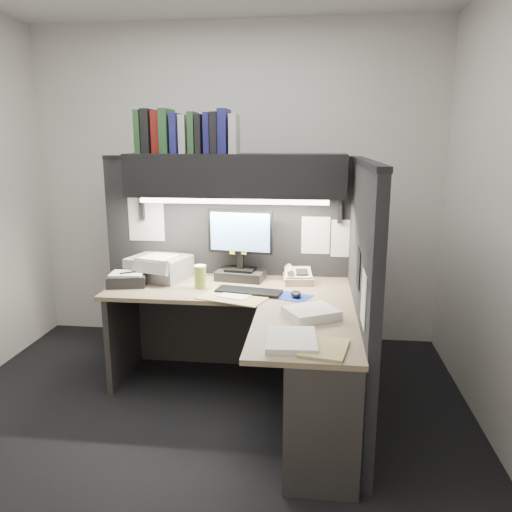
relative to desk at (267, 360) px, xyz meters
name	(u,v)px	position (x,y,z in m)	size (l,w,h in m)	color
floor	(200,421)	(-0.43, 0.00, -0.44)	(3.50, 3.50, 0.00)	black
wall_back	(235,187)	(-0.43, 1.50, 0.91)	(3.50, 0.04, 2.70)	silver
wall_front	(70,282)	(-0.43, -1.50, 0.91)	(3.50, 0.04, 2.70)	silver
partition_back	(228,264)	(-0.40, 0.93, 0.36)	(1.90, 0.06, 1.60)	black
partition_right	(361,298)	(0.55, 0.18, 0.36)	(0.06, 1.50, 1.60)	black
desk	(267,360)	(0.00, 0.00, 0.00)	(1.70, 1.53, 0.73)	#897857
overhead_shelf	(236,175)	(-0.30, 0.75, 1.06)	(1.55, 0.34, 0.30)	black
task_light_tube	(233,201)	(-0.30, 0.61, 0.89)	(0.04, 0.04, 1.32)	white
monitor	(240,252)	(-0.27, 0.75, 0.49)	(0.48, 0.26, 0.52)	black
keyboard	(249,292)	(-0.17, 0.43, 0.30)	(0.45, 0.15, 0.02)	black
mousepad	(294,297)	(0.14, 0.37, 0.29)	(0.21, 0.19, 0.00)	navy
mouse	(296,294)	(0.15, 0.37, 0.31)	(0.07, 0.11, 0.04)	black
telephone	(298,277)	(0.16, 0.72, 0.33)	(0.21, 0.22, 0.08)	beige
coffee_cup	(200,277)	(-0.52, 0.52, 0.36)	(0.08, 0.08, 0.15)	#B1C04C
printer	(159,267)	(-0.88, 0.73, 0.37)	(0.41, 0.35, 0.16)	gray
notebook_stack	(128,280)	(-1.06, 0.52, 0.33)	(0.26, 0.22, 0.08)	black
open_folder	(234,297)	(-0.25, 0.32, 0.29)	(0.43, 0.28, 0.01)	tan
paper_stack_a	(311,313)	(0.26, 0.00, 0.31)	(0.28, 0.24, 0.05)	white
paper_stack_b	(291,340)	(0.16, -0.40, 0.30)	(0.26, 0.32, 0.03)	white
manila_stack	(324,348)	(0.32, -0.46, 0.29)	(0.22, 0.28, 0.02)	tan
binder_row	(187,133)	(-0.65, 0.75, 1.35)	(0.72, 0.26, 0.30)	#234726
pinned_papers	(275,243)	(0.00, 0.56, 0.61)	(1.76, 1.31, 0.51)	white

